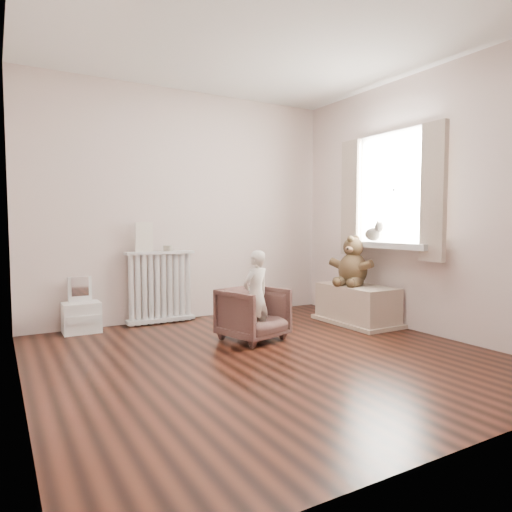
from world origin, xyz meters
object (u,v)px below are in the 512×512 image
radiator (160,288)px  armchair (253,314)px  teddy_bear (353,262)px  toy_vanity (81,305)px  child (256,295)px  plush_cat (374,233)px  toy_bench (357,305)px

radiator → armchair: bearing=-65.1°
teddy_bear → armchair: bearing=161.6°
toy_vanity → child: bearing=-40.4°
teddy_bear → child: bearing=163.7°
radiator → teddy_bear: (1.86, -1.02, 0.28)m
radiator → plush_cat: plush_cat is taller
child → plush_cat: bearing=164.4°
toy_vanity → armchair: bearing=-39.2°
plush_cat → armchair: bearing=-178.7°
child → teddy_bear: 1.37m
toy_bench → plush_cat: (0.14, -0.09, 0.80)m
child → plush_cat: plush_cat is taller
toy_vanity → toy_bench: size_ratio=0.63×
radiator → armchair: size_ratio=1.46×
teddy_bear → plush_cat: (0.15, -0.15, 0.33)m
toy_bench → teddy_bear: 0.47m
teddy_bear → toy_vanity: bearing=136.4°
armchair → toy_bench: bearing=-13.9°
toy_vanity → child: size_ratio=0.68×
child → teddy_bear: (1.34, 0.17, 0.24)m
radiator → plush_cat: size_ratio=3.04×
armchair → plush_cat: plush_cat is taller
toy_vanity → plush_cat: plush_cat is taller
toy_bench → plush_cat: bearing=-32.9°
radiator → teddy_bear: bearing=-28.7°
radiator → plush_cat: 2.41m
toy_vanity → teddy_bear: teddy_bear is taller
child → teddy_bear: bearing=170.9°
toy_bench → plush_cat: 0.82m
plush_cat → child: bearing=-176.8°
toy_vanity → teddy_bear: bearing=-20.1°
teddy_bear → toy_bench: bearing=-103.7°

